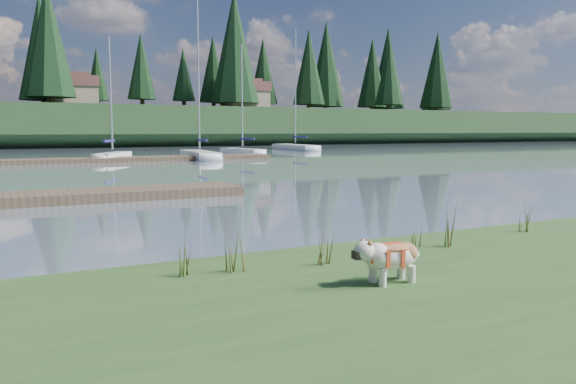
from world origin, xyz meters
TOP-DOWN VIEW (x-y plane):
  - ground at (0.00, 30.00)m, footprint 200.00×200.00m
  - ridge at (0.00, 73.00)m, footprint 200.00×20.00m
  - bulldog at (0.93, -3.79)m, footprint 0.89×0.41m
  - dock_far at (2.00, 30.00)m, footprint 26.00×2.20m
  - sailboat_bg_2 at (4.21, 31.82)m, footprint 3.73×5.38m
  - sailboat_bg_3 at (10.30, 31.88)m, footprint 2.45×8.29m
  - sailboat_bg_4 at (15.15, 35.39)m, footprint 2.15×6.29m
  - sailboat_bg_5 at (25.29, 44.99)m, footprint 2.01×9.15m
  - weed_0 at (-0.54, -2.45)m, footprint 0.17×0.14m
  - weed_1 at (0.72, -2.61)m, footprint 0.17×0.14m
  - weed_2 at (3.01, -2.52)m, footprint 0.17×0.14m
  - weed_3 at (-1.13, -2.38)m, footprint 0.17×0.14m
  - weed_4 at (2.52, -2.31)m, footprint 0.17×0.14m
  - weed_5 at (5.14, -2.17)m, footprint 0.17×0.14m
  - mud_lip at (0.00, -1.60)m, footprint 60.00×0.50m
  - conifer_4 at (3.00, 66.00)m, footprint 6.16×6.16m
  - conifer_5 at (15.00, 70.00)m, footprint 3.96×3.96m
  - conifer_6 at (28.00, 68.00)m, footprint 7.04×7.04m
  - conifer_7 at (42.00, 71.00)m, footprint 5.28×5.28m
  - conifer_8 at (55.00, 67.00)m, footprint 4.62×4.62m
  - conifer_9 at (68.00, 70.00)m, footprint 5.94×5.94m
  - house_1 at (6.00, 71.00)m, footprint 6.30×5.30m
  - house_2 at (30.00, 69.00)m, footprint 6.30×5.30m

SIDE VIEW (x-z plane):
  - ground at x=0.00m, z-range 0.00..0.00m
  - mud_lip at x=0.00m, z-range 0.00..0.14m
  - dock_far at x=2.00m, z-range 0.00..0.30m
  - sailboat_bg_5 at x=25.29m, z-range -6.13..6.76m
  - sailboat_bg_3 at x=10.30m, z-range -5.67..6.32m
  - sailboat_bg_4 at x=15.15m, z-range -4.33..4.99m
  - sailboat_bg_2 at x=4.21m, z-range -3.99..4.66m
  - weed_4 at x=2.52m, z-range 0.32..0.68m
  - weed_1 at x=0.72m, z-range 0.31..0.86m
  - weed_5 at x=5.14m, z-range 0.30..0.87m
  - weed_3 at x=-1.13m, z-range 0.30..0.94m
  - weed_0 at x=-0.54m, z-range 0.30..0.95m
  - weed_2 at x=3.01m, z-range 0.29..1.06m
  - bulldog at x=0.93m, z-range 0.42..0.95m
  - ridge at x=0.00m, z-range 0.00..5.00m
  - house_1 at x=6.00m, z-range 4.99..9.64m
  - house_2 at x=30.00m, z-range 4.99..9.64m
  - conifer_5 at x=15.00m, z-range 5.65..16.00m
  - conifer_8 at x=55.00m, z-range 5.62..17.40m
  - conifer_7 at x=42.00m, z-range 5.59..18.79m
  - conifer_9 at x=68.00m, z-range 5.55..20.18m
  - conifer_4 at x=3.00m, z-range 5.54..20.64m
  - conifer_6 at x=28.00m, z-range 5.49..22.49m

